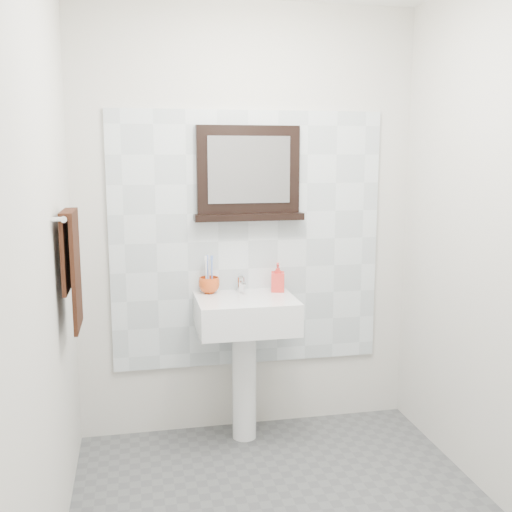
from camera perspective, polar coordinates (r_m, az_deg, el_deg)
The scene contains 11 objects.
back_wall at distance 3.52m, azimuth -0.81°, elevation 3.12°, with size 2.00×0.01×2.50m, color silver.
front_wall at distance 1.46m, azimuth 15.78°, elevation -6.80°, with size 2.00×0.01×2.50m, color silver.
left_wall at distance 2.40m, azimuth -19.68°, elevation -0.59°, with size 0.01×2.20×2.50m, color silver.
splashback at distance 3.52m, azimuth -0.77°, elevation 1.48°, with size 1.60×0.02×1.50m, color silver.
pedestal_sink at distance 3.41m, azimuth -1.01°, elevation -6.96°, with size 0.55×0.44×0.96m.
toothbrush_cup at distance 3.46m, azimuth -4.48°, elevation -2.79°, with size 0.12×0.12×0.09m, color #CA4817.
toothbrushes at distance 3.45m, azimuth -4.55°, elevation -1.54°, with size 0.05×0.04×0.21m.
soap_dispenser at distance 3.49m, azimuth 2.08°, elevation -2.04°, with size 0.08×0.08×0.17m, color red.
framed_mirror at distance 3.46m, azimuth -0.73°, elevation 7.66°, with size 0.63×0.11×0.54m.
towel_bar at distance 2.84m, azimuth -17.50°, elevation 3.77°, with size 0.07×0.40×0.03m.
hand_towel at distance 2.87m, azimuth -17.15°, elevation -0.41°, with size 0.06×0.30×0.55m.
Camera 1 is at (-0.66, -2.34, 1.66)m, focal length 42.00 mm.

